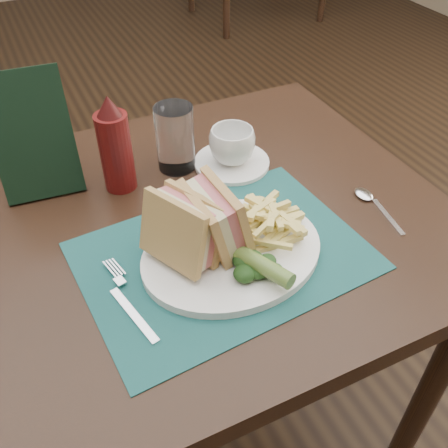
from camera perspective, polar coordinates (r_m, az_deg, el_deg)
name	(u,v)px	position (r m, az deg, el deg)	size (l,w,h in m)	color
floor	(145,297)	(1.75, -8.99, -8.28)	(7.00, 7.00, 0.00)	black
wall_back	(7,1)	(4.82, -23.52, 22.31)	(6.00, 6.00, 0.00)	tan
table_main	(199,342)	(1.16, -2.84, -13.37)	(0.90, 0.75, 0.75)	black
placemat	(223,256)	(0.81, -0.07, -3.63)	(0.45, 0.32, 0.00)	#174A49
plate	(232,253)	(0.80, 0.93, -3.30)	(0.30, 0.24, 0.01)	white
sandwich_half_a	(173,236)	(0.74, -5.89, -1.39)	(0.06, 0.12, 0.10)	tan
sandwich_half_b	(204,221)	(0.76, -2.28, 0.30)	(0.06, 0.12, 0.11)	tan
kale_garnish	(250,268)	(0.75, 2.94, -5.04)	(0.11, 0.08, 0.03)	black
pickle_spear	(258,263)	(0.74, 3.93, -4.48)	(0.03, 0.03, 0.12)	#4E6C29
fries_pile	(267,220)	(0.81, 4.98, 0.41)	(0.18, 0.20, 0.05)	#E6D473
fork	(127,298)	(0.75, -11.00, -8.35)	(0.03, 0.17, 0.01)	silver
spoon	(379,208)	(0.93, 17.33, 1.81)	(0.03, 0.15, 0.01)	silver
saucer	(232,163)	(1.01, 0.90, 7.01)	(0.15, 0.15, 0.01)	white
coffee_cup	(232,146)	(0.98, 0.92, 8.95)	(0.09, 0.09, 0.07)	white
drinking_glass	(175,138)	(0.97, -5.61, 9.73)	(0.07, 0.07, 0.13)	white
ketchup_bottle	(115,144)	(0.92, -12.39, 8.94)	(0.06, 0.06, 0.19)	#500E0D
check_presenter	(32,136)	(0.95, -21.08, 9.37)	(0.14, 0.01, 0.23)	black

